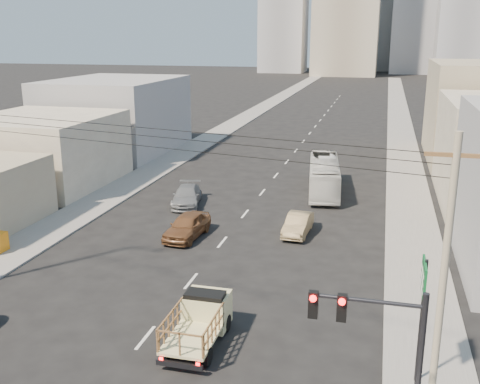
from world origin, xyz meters
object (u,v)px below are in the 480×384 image
at_px(traffic_signal, 382,352).
at_px(green_sign, 423,292).
at_px(sedan_tan, 298,224).
at_px(sedan_grey, 187,196).
at_px(flatbed_pickup, 199,319).
at_px(city_bus, 324,176).
at_px(sedan_brown, 187,226).
at_px(utility_pole, 443,285).

xyz_separation_m(traffic_signal, green_sign, (1.39, 5.01, -0.34)).
xyz_separation_m(sedan_tan, traffic_signal, (5.37, -20.22, 3.40)).
bearing_deg(sedan_grey, flatbed_pickup, -81.32).
xyz_separation_m(city_bus, traffic_signal, (4.85, -30.96, 2.68)).
bearing_deg(sedan_brown, utility_pole, -42.98).
bearing_deg(sedan_brown, sedan_tan, 24.25).
bearing_deg(green_sign, flatbed_pickup, 175.05).
bearing_deg(city_bus, traffic_signal, -87.98).
xyz_separation_m(flatbed_pickup, sedan_grey, (-7.29, 18.88, -0.39)).
distance_m(city_bus, traffic_signal, 31.45).
xyz_separation_m(sedan_grey, utility_pole, (16.40, -22.14, 4.48)).
height_order(flatbed_pickup, sedan_tan, flatbed_pickup).
relative_size(flatbed_pickup, green_sign, 0.88).
height_order(sedan_grey, green_sign, green_sign).
height_order(city_bus, sedan_grey, city_bus).
distance_m(sedan_tan, traffic_signal, 21.20).
xyz_separation_m(flatbed_pickup, green_sign, (8.78, -0.76, 2.65)).
bearing_deg(flatbed_pickup, sedan_brown, 111.84).
relative_size(sedan_brown, green_sign, 0.92).
distance_m(sedan_grey, traffic_signal, 28.88).
xyz_separation_m(city_bus, sedan_grey, (-9.82, -6.31, -0.69)).
bearing_deg(green_sign, traffic_signal, -105.55).
relative_size(sedan_tan, utility_pole, 0.41).
relative_size(city_bus, green_sign, 2.01).
bearing_deg(traffic_signal, flatbed_pickup, 142.01).
relative_size(sedan_tan, sedan_grey, 0.84).
xyz_separation_m(city_bus, green_sign, (6.25, -25.95, 2.35)).
relative_size(sedan_tan, green_sign, 0.82).
bearing_deg(sedan_tan, city_bus, 90.12).
bearing_deg(traffic_signal, sedan_tan, 104.87).
relative_size(flatbed_pickup, traffic_signal, 0.73).
height_order(sedan_tan, utility_pole, utility_pole).
bearing_deg(traffic_signal, sedan_grey, 120.77).
distance_m(flatbed_pickup, utility_pole, 10.51).
height_order(flatbed_pickup, sedan_grey, flatbed_pickup).
xyz_separation_m(sedan_brown, green_sign, (13.60, -12.79, 2.96)).
distance_m(city_bus, sedan_grey, 11.70).
distance_m(sedan_grey, utility_pole, 27.91).
relative_size(flatbed_pickup, sedan_tan, 1.08).
height_order(sedan_tan, sedan_grey, sedan_grey).
bearing_deg(traffic_signal, sedan_brown, 124.44).
xyz_separation_m(flatbed_pickup, traffic_signal, (7.38, -5.77, 2.98)).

